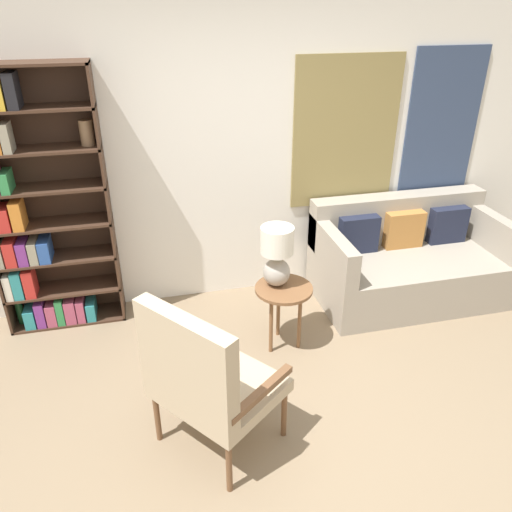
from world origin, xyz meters
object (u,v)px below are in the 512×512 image
(armchair, at_px, (203,376))
(couch, at_px, (407,261))
(table_lamp, at_px, (277,254))
(bookshelf, at_px, (35,216))
(side_table, at_px, (284,295))

(armchair, distance_m, couch, 2.52)
(couch, xyz_separation_m, table_lamp, (-1.38, -0.44, 0.46))
(armchair, height_order, couch, armchair)
(armchair, bearing_deg, bookshelf, 121.99)
(bookshelf, relative_size, table_lamp, 4.39)
(couch, bearing_deg, table_lamp, -162.27)
(bookshelf, xyz_separation_m, couch, (3.13, -0.28, -0.65))
(bookshelf, distance_m, side_table, 2.03)
(side_table, bearing_deg, couch, 20.50)
(bookshelf, xyz_separation_m, armchair, (1.05, -1.68, -0.39))
(bookshelf, relative_size, couch, 1.25)
(armchair, relative_size, side_table, 1.97)
(bookshelf, bearing_deg, table_lamp, -22.29)
(side_table, distance_m, table_lamp, 0.34)
(armchair, xyz_separation_m, side_table, (0.75, 0.91, -0.13))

